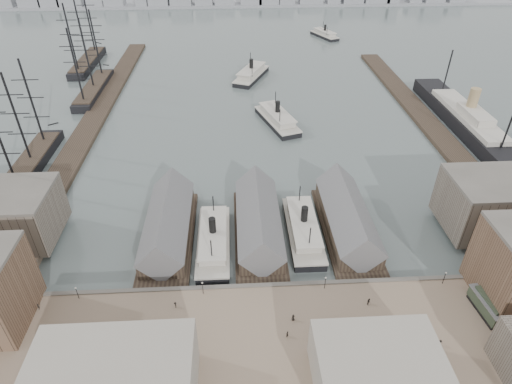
{
  "coord_description": "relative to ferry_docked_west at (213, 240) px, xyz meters",
  "views": [
    {
      "loc": [
        -6.04,
        -79.28,
        82.48
      ],
      "look_at": [
        0.0,
        30.0,
        6.0
      ],
      "focal_mm": 30.0,
      "sensor_mm": 36.0,
      "label": 1
    }
  ],
  "objects": [
    {
      "name": "ground",
      "position": [
        13.0,
        -12.21,
        -2.5
      ],
      "size": [
        900.0,
        900.0,
        0.0
      ],
      "primitive_type": "plane",
      "color": "#4C5858",
      "rests_on": "ground"
    },
    {
      "name": "quay",
      "position": [
        13.0,
        -32.21,
        -1.5
      ],
      "size": [
        180.0,
        30.0,
        2.0
      ],
      "primitive_type": "cube",
      "color": "#806A56",
      "rests_on": "ground"
    },
    {
      "name": "seawall",
      "position": [
        13.0,
        -17.41,
        -1.35
      ],
      "size": [
        180.0,
        1.2,
        2.3
      ],
      "primitive_type": "cube",
      "color": "#59544C",
      "rests_on": "ground"
    },
    {
      "name": "west_wharf",
      "position": [
        -55.0,
        87.79,
        -1.7
      ],
      "size": [
        10.0,
        220.0,
        1.6
      ],
      "primitive_type": "cube",
      "color": "#2D231C",
      "rests_on": "ground"
    },
    {
      "name": "east_wharf",
      "position": [
        91.0,
        77.79,
        -1.7
      ],
      "size": [
        10.0,
        180.0,
        1.6
      ],
      "primitive_type": "cube",
      "color": "#2D231C",
      "rests_on": "ground"
    },
    {
      "name": "ferry_shed_west",
      "position": [
        -13.0,
        4.67,
        2.14
      ],
      "size": [
        14.0,
        42.0,
        12.6
      ],
      "color": "#2D231C",
      "rests_on": "ground"
    },
    {
      "name": "ferry_shed_center",
      "position": [
        13.0,
        4.67,
        2.14
      ],
      "size": [
        14.0,
        42.0,
        12.6
      ],
      "color": "#2D231C",
      "rests_on": "ground"
    },
    {
      "name": "ferry_shed_east",
      "position": [
        39.0,
        4.67,
        2.14
      ],
      "size": [
        14.0,
        42.0,
        12.6
      ],
      "color": "#2D231C",
      "rests_on": "ground"
    },
    {
      "name": "warehouse_west_back",
      "position": [
        -57.0,
        5.79,
        6.5
      ],
      "size": [
        26.0,
        20.0,
        14.0
      ],
      "primitive_type": "cube",
      "color": "#60564C",
      "rests_on": "west_land"
    },
    {
      "name": "warehouse_east_back",
      "position": [
        81.0,
        2.79,
        7.0
      ],
      "size": [
        28.0,
        20.0,
        15.0
      ],
      "primitive_type": "cube",
      "color": "#60564C",
      "rests_on": "east_land"
    },
    {
      "name": "street_bldg_center",
      "position": [
        33.0,
        -44.21,
        4.5
      ],
      "size": [
        24.0,
        16.0,
        10.0
      ],
      "primitive_type": "cube",
      "color": "gray",
      "rests_on": "quay"
    },
    {
      "name": "street_bldg_west",
      "position": [
        -17.0,
        -44.21,
        5.5
      ],
      "size": [
        30.0,
        16.0,
        12.0
      ],
      "primitive_type": "cube",
      "color": "gray",
      "rests_on": "quay"
    },
    {
      "name": "lamp_post_far_w",
      "position": [
        -32.0,
        -19.21,
        2.21
      ],
      "size": [
        0.44,
        0.44,
        3.92
      ],
      "color": "black",
      "rests_on": "quay"
    },
    {
      "name": "lamp_post_near_w",
      "position": [
        -2.0,
        -19.21,
        2.21
      ],
      "size": [
        0.44,
        0.44,
        3.92
      ],
      "color": "black",
      "rests_on": "quay"
    },
    {
      "name": "lamp_post_near_e",
      "position": [
        28.0,
        -19.21,
        2.21
      ],
      "size": [
        0.44,
        0.44,
        3.92
      ],
      "color": "black",
      "rests_on": "quay"
    },
    {
      "name": "lamp_post_far_e",
      "position": [
        58.0,
        -19.21,
        2.21
      ],
      "size": [
        0.44,
        0.44,
        3.92
      ],
      "color": "black",
      "rests_on": "quay"
    },
    {
      "name": "far_shore",
      "position": [
        10.93,
        321.93,
        1.4
      ],
      "size": [
        500.0,
        40.0,
        15.72
      ],
      "color": "gray",
      "rests_on": "ground"
    },
    {
      "name": "ferry_docked_west",
      "position": [
        0.0,
        0.0,
        0.0
      ],
      "size": [
        8.97,
        29.92,
        10.68
      ],
      "color": "black",
      "rests_on": "ground"
    },
    {
      "name": "ferry_docked_east",
      "position": [
        26.0,
        3.44,
        0.03
      ],
      "size": [
        9.08,
        30.28,
        10.81
      ],
      "color": "black",
      "rests_on": "ground"
    },
    {
      "name": "ferry_open_near",
      "position": [
        25.55,
        77.79,
        0.09
      ],
      "size": [
        18.44,
        32.38,
        11.08
      ],
      "rotation": [
        0.0,
        0.0,
        0.31
      ],
      "color": "black",
      "rests_on": "ground"
    },
    {
      "name": "ferry_open_mid",
      "position": [
        16.91,
        134.23,
        0.14
      ],
      "size": [
        21.35,
        32.71,
        11.27
      ],
      "rotation": [
        0.0,
        0.0,
        -0.41
      ],
      "color": "black",
      "rests_on": "ground"
    },
    {
      "name": "ferry_open_far",
      "position": [
        71.77,
        212.8,
        -0.4
      ],
      "size": [
        17.27,
        25.94,
        8.96
      ],
      "rotation": [
        0.0,
        0.0,
        0.43
      ],
      "color": "black",
      "rests_on": "ground"
    },
    {
      "name": "sailing_ship_near",
      "position": [
        -67.57,
        40.3,
        0.11
      ],
      "size": [
        8.65,
        59.58,
        35.55
      ],
      "color": "black",
      "rests_on": "ground"
    },
    {
      "name": "sailing_ship_mid",
      "position": [
        -62.91,
        118.16,
        0.08
      ],
      "size": [
        8.77,
        50.65,
        36.04
      ],
      "color": "black",
      "rests_on": "ground"
    },
    {
      "name": "sailing_ship_far",
      "position": [
        -77.23,
        160.54,
        0.22
      ],
      "size": [
        9.18,
        51.0,
        37.74
      ],
      "color": "black",
      "rests_on": "ground"
    },
    {
      "name": "ocean_steamer",
      "position": [
        105.0,
        68.25,
        1.37
      ],
      "size": [
        12.32,
        90.04,
        18.01
      ],
      "color": "black",
      "rests_on": "ground"
    },
    {
      "name": "tram",
      "position": [
        63.73,
        -28.54,
        1.48
      ],
      "size": [
        3.83,
        11.1,
        3.87
      ],
      "rotation": [
        0.0,
        0.0,
        0.09
      ],
      "color": "black",
      "rests_on": "quay"
    },
    {
      "name": "horse_cart_left",
      "position": [
        -16.27,
        -29.09,
        0.27
      ],
      "size": [
        4.58,
        1.52,
        1.48
      ],
      "rotation": [
        0.0,
        0.0,
        1.58
      ],
      "color": "black",
      "rests_on": "quay"
    },
    {
      "name": "horse_cart_center",
      "position": [
        -6.65,
        -30.04,
        0.32
      ],
      "size": [
        4.97,
        2.82,
        1.62
      ],
      "rotation": [
        0.0,
        0.0,
        1.21
      ],
      "color": "black",
      "rests_on": "quay"
    },
    {
      "name": "horse_cart_right",
      "position": [
        34.64,
        -36.34,
        0.35
      ],
      "size": [
        4.8,
        2.22,
        1.71
      ],
      "rotation": [
        0.0,
        0.0,
        1.71
      ],
      "color": "black",
      "rests_on": "quay"
    },
    {
      "name": "pedestrian_0",
      "position": [
        -40.53,
        -21.85,
        0.33
      ],
      "size": [
        0.57,
        0.69,
        1.66
      ],
      "primitive_type": "imported",
      "rotation": [
        0.0,
        0.0,
        4.94
      ],
      "color": "black",
      "rests_on": "quay"
    },
    {
      "name": "pedestrian_1",
      "position": [
        -28.42,
        -30.89,
        0.34
      ],
      "size": [
        1.02,
        1.03,
        1.68
      ],
      "primitive_type": "imported",
      "rotation": [
        0.0,
        0.0,
        5.47
      ],
      "color": "black",
      "rests_on": "quay"
    },
    {
      "name": "pedestrian_2",
      "position": [
        -8.36,
        -23.12,
        0.31
      ],
      "size": [
        0.83,
        1.16,
        1.63
      ],
      "primitive_type": "imported",
      "rotation": [
        0.0,
        0.0,
        4.95
      ],
      "color": "black",
      "rests_on": "quay"
    },
    {
      "name": "pedestrian_3",
      "position": [
        -7.99,
        -36.16,
        0.41
      ],
      "size": [
        0.49,
        1.08,
        1.82
      ],
      "primitive_type": "imported",
      "rotation": [
        0.0,
        0.0,
        1.61
      ],
      "color": "black",
      "rests_on": "quay"
    },
    {
      "name": "pedestrian_4",
      "position": [
        18.98,
        -28.37,
        0.39
      ],
      "size": [
        1.04,
        0.92,
        1.78
      ],
      "primitive_type": "imported",
      "rotation": [
        0.0,
        0.0,
        3.66
      ],
      "color": "black",
      "rests_on": "quay"
    },
    {
      "name": "pedestrian_5",
      "position": [
        17.11,
        -32.77,
        0.38
      ],
      "size": [
        0.79,
        0.79,
        1.76
      ],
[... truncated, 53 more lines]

